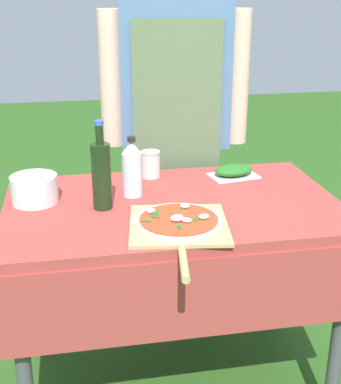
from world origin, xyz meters
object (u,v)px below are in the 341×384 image
object	(u,v)px
person_cook	(175,110)
herb_container	(234,171)
water_bottle	(132,168)
sauce_jar	(151,166)
prep_table	(173,231)
mixing_tub	(34,189)
pizza_on_peel	(179,224)
oil_bottle	(101,174)

from	to	relation	value
person_cook	herb_container	size ratio (longest dim) A/B	8.27
water_bottle	sauce_jar	bearing A→B (deg)	63.59
prep_table	mixing_tub	world-z (taller)	mixing_tub
person_cook	pizza_on_peel	bearing A→B (deg)	86.03
person_cook	water_bottle	world-z (taller)	person_cook
water_bottle	mixing_tub	size ratio (longest dim) A/B	1.35
prep_table	herb_container	xyz separation A→B (m)	(0.30, 0.23, 0.14)
prep_table	herb_container	size ratio (longest dim) A/B	5.78
prep_table	pizza_on_peel	world-z (taller)	pizza_on_peel
pizza_on_peel	oil_bottle	distance (m)	0.33
mixing_tub	sauce_jar	size ratio (longest dim) A/B	1.55
oil_bottle	sauce_jar	bearing A→B (deg)	54.22
sauce_jar	pizza_on_peel	bearing A→B (deg)	-88.18
person_cook	oil_bottle	bearing A→B (deg)	62.70
person_cook	pizza_on_peel	xyz separation A→B (m)	(-0.13, -0.77, -0.20)
herb_container	mixing_tub	distance (m)	0.80
oil_bottle	water_bottle	world-z (taller)	oil_bottle
prep_table	person_cook	world-z (taller)	person_cook
prep_table	herb_container	bearing A→B (deg)	37.66
herb_container	pizza_on_peel	bearing A→B (deg)	-125.34
pizza_on_peel	herb_container	world-z (taller)	herb_container
oil_bottle	mixing_tub	xyz separation A→B (m)	(-0.24, 0.10, -0.08)
oil_bottle	sauce_jar	size ratio (longest dim) A/B	2.92
mixing_tub	herb_container	bearing A→B (deg)	9.93
herb_container	oil_bottle	bearing A→B (deg)	-156.68
person_cook	herb_container	distance (m)	0.41
water_bottle	mixing_tub	world-z (taller)	water_bottle
pizza_on_peel	sauce_jar	world-z (taller)	sauce_jar
oil_bottle	sauce_jar	distance (m)	0.37
prep_table	water_bottle	distance (m)	0.27
herb_container	mixing_tub	xyz separation A→B (m)	(-0.78, -0.14, 0.03)
water_bottle	sauce_jar	world-z (taller)	water_bottle
mixing_tub	sauce_jar	xyz separation A→B (m)	(0.45, 0.20, -0.00)
prep_table	sauce_jar	distance (m)	0.33
pizza_on_peel	mixing_tub	world-z (taller)	mixing_tub
pizza_on_peel	mixing_tub	xyz separation A→B (m)	(-0.47, 0.31, 0.04)
mixing_tub	pizza_on_peel	bearing A→B (deg)	-33.69
water_bottle	pizza_on_peel	bearing A→B (deg)	-70.26
prep_table	pizza_on_peel	distance (m)	0.25
oil_bottle	herb_container	xyz separation A→B (m)	(0.55, 0.24, -0.10)
prep_table	oil_bottle	world-z (taller)	oil_bottle
pizza_on_peel	herb_container	bearing A→B (deg)	62.70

